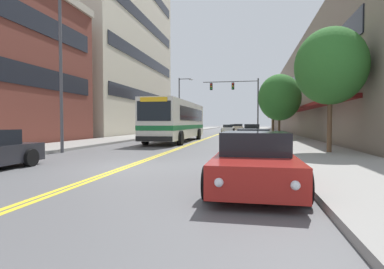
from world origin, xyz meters
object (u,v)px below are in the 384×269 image
object	(u,v)px
street_lamp_left_far	(181,101)
car_red_parked_right_foreground	(254,162)
car_slate_blue_parked_left_near	(180,130)
car_black_parked_right_mid	(253,141)
car_beige_parked_right_far	(252,131)
car_champagne_moving_third	(238,128)
street_lamp_left_near	(65,52)
street_tree_right_mid	(280,97)
city_bus	(177,120)
car_silver_moving_second	(234,127)
traffic_signal_mast	(240,95)
street_tree_right_far	(273,100)
street_tree_right_near	(331,66)
car_dark_grey_parked_right_end	(251,129)
car_navy_parked_left_far	(191,129)
car_white_moving_lead	(228,129)

from	to	relation	value
street_lamp_left_far	car_red_parked_right_foreground	bearing A→B (deg)	-73.95
car_slate_blue_parked_left_near	car_black_parked_right_mid	world-z (taller)	car_slate_blue_parked_left_near
street_lamp_left_far	car_beige_parked_right_far	bearing A→B (deg)	-33.72
car_champagne_moving_third	street_lamp_left_near	size ratio (longest dim) A/B	0.56
street_tree_right_mid	street_lamp_left_near	bearing A→B (deg)	-131.66
city_bus	street_lamp_left_far	distance (m)	16.31
car_silver_moving_second	car_champagne_moving_third	bearing A→B (deg)	-80.71
city_bus	traffic_signal_mast	bearing A→B (deg)	74.06
car_black_parked_right_mid	street_lamp_left_near	world-z (taller)	street_lamp_left_near
car_silver_moving_second	street_tree_right_far	world-z (taller)	street_tree_right_far
car_silver_moving_second	car_champagne_moving_third	world-z (taller)	car_champagne_moving_third
street_tree_right_mid	street_tree_right_far	bearing A→B (deg)	89.44
street_tree_right_far	car_champagne_moving_third	bearing A→B (deg)	102.60
car_red_parked_right_foreground	car_silver_moving_second	xyz separation A→B (m)	(-3.42, 56.22, -0.04)
street_lamp_left_far	street_tree_right_near	bearing A→B (deg)	-62.35
city_bus	traffic_signal_mast	xyz separation A→B (m)	(4.54, 15.88, 3.44)
car_slate_blue_parked_left_near	car_dark_grey_parked_right_end	xyz separation A→B (m)	(8.73, 11.56, -0.03)
street_lamp_left_far	street_tree_right_far	size ratio (longest dim) A/B	1.32
car_slate_blue_parked_left_near	street_lamp_left_near	bearing A→B (deg)	-91.87
car_red_parked_right_foreground	street_tree_right_near	size ratio (longest dim) A/B	0.76
car_red_parked_right_foreground	street_tree_right_near	xyz separation A→B (m)	(3.57, 7.85, 3.57)
car_dark_grey_parked_right_end	street_tree_right_far	world-z (taller)	street_tree_right_far
car_dark_grey_parked_right_end	car_champagne_moving_third	world-z (taller)	same
car_slate_blue_parked_left_near	street_lamp_left_near	world-z (taller)	street_lamp_left_near
car_black_parked_right_mid	street_tree_right_mid	distance (m)	11.90
car_navy_parked_left_far	street_tree_right_far	world-z (taller)	street_tree_right_far
car_white_moving_lead	street_lamp_left_near	size ratio (longest dim) A/B	0.56
car_red_parked_right_foreground	car_slate_blue_parked_left_near	bearing A→B (deg)	106.82
car_slate_blue_parked_left_near	street_lamp_left_near	xyz separation A→B (m)	(-0.72, -22.07, 4.48)
city_bus	street_tree_right_mid	world-z (taller)	street_tree_right_mid
car_dark_grey_parked_right_end	street_tree_right_near	xyz separation A→B (m)	(3.50, -32.35, 3.56)
car_navy_parked_left_far	car_champagne_moving_third	bearing A→B (deg)	65.41
car_slate_blue_parked_left_near	street_tree_right_mid	size ratio (longest dim) A/B	0.84
car_red_parked_right_foreground	car_dark_grey_parked_right_end	distance (m)	40.20
street_tree_right_near	street_tree_right_mid	size ratio (longest dim) A/B	1.04
car_navy_parked_left_far	car_beige_parked_right_far	distance (m)	12.66
street_tree_right_near	city_bus	bearing A→B (deg)	137.04
car_red_parked_right_foreground	car_white_moving_lead	xyz separation A→B (m)	(-3.61, 41.22, -0.02)
car_slate_blue_parked_left_near	car_red_parked_right_foreground	xyz separation A→B (m)	(8.66, -28.64, -0.04)
car_silver_moving_second	car_red_parked_right_foreground	bearing A→B (deg)	-86.52
car_beige_parked_right_far	street_lamp_left_near	bearing A→B (deg)	-115.66
traffic_signal_mast	street_tree_right_mid	bearing A→B (deg)	-73.26
city_bus	street_lamp_left_near	distance (m)	11.26
car_champagne_moving_third	street_tree_right_near	size ratio (longest dim) A/B	0.84
city_bus	street_tree_right_far	xyz separation A→B (m)	(8.50, 11.27, 2.36)
city_bus	street_lamp_left_near	bearing A→B (deg)	-108.06
car_champagne_moving_third	street_tree_right_near	xyz separation A→B (m)	(5.85, -41.44, 3.55)
car_beige_parked_right_far	car_dark_grey_parked_right_end	size ratio (longest dim) A/B	0.95
car_red_parked_right_foreground	street_lamp_left_far	size ratio (longest dim) A/B	0.58
car_champagne_moving_third	traffic_signal_mast	xyz separation A→B (m)	(0.78, -16.61, 4.62)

